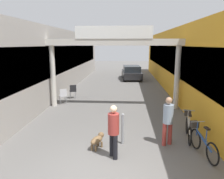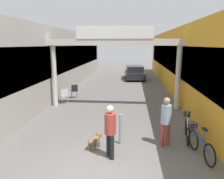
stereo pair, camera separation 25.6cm
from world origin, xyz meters
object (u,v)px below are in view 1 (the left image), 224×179
(pedestrian_with_dog, at_px, (114,128))
(parked_car_black, at_px, (132,73))
(dog_on_leash, at_px, (98,140))
(cafe_chair_black_farther, at_px, (73,90))
(pedestrian_companion, at_px, (168,118))
(cafe_chair_aluminium_nearer, at_px, (63,95))
(bicycle_silver_second, at_px, (188,127))
(bicycle_blue_nearest, at_px, (202,141))
(bollard_post_metal, at_px, (123,128))

(pedestrian_with_dog, height_order, parked_car_black, pedestrian_with_dog)
(dog_on_leash, bearing_deg, pedestrian_with_dog, -45.50)
(cafe_chair_black_farther, bearing_deg, pedestrian_companion, -52.54)
(pedestrian_companion, xyz_separation_m, cafe_chair_black_farther, (-4.81, 6.28, -0.43))
(pedestrian_with_dog, height_order, cafe_chair_aluminium_nearer, pedestrian_with_dog)
(bicycle_silver_second, height_order, parked_car_black, parked_car_black)
(bicycle_blue_nearest, height_order, cafe_chair_black_farther, bicycle_blue_nearest)
(bicycle_blue_nearest, height_order, parked_car_black, parked_car_black)
(parked_car_black, bearing_deg, pedestrian_with_dog, -93.18)
(cafe_chair_aluminium_nearer, distance_m, cafe_chair_black_farther, 1.35)
(pedestrian_with_dog, relative_size, dog_on_leash, 2.40)
(cafe_chair_black_farther, xyz_separation_m, parked_car_black, (3.89, 8.26, 0.10))
(pedestrian_companion, distance_m, bicycle_silver_second, 1.21)
(dog_on_leash, distance_m, cafe_chair_aluminium_nearer, 6.02)
(pedestrian_companion, relative_size, bicycle_blue_nearest, 1.01)
(pedestrian_with_dog, relative_size, bicycle_blue_nearest, 0.99)
(pedestrian_with_dog, relative_size, pedestrian_companion, 0.98)
(bicycle_silver_second, xyz_separation_m, bollard_post_metal, (-2.40, -0.65, 0.12))
(dog_on_leash, height_order, cafe_chair_black_farther, cafe_chair_black_farther)
(cafe_chair_aluminium_nearer, relative_size, parked_car_black, 0.22)
(bicycle_blue_nearest, relative_size, parked_car_black, 0.41)
(cafe_chair_aluminium_nearer, bearing_deg, dog_on_leash, -63.10)
(bicycle_blue_nearest, distance_m, parked_car_black, 15.26)
(bollard_post_metal, bearing_deg, dog_on_leash, -154.74)
(pedestrian_with_dog, distance_m, cafe_chair_black_farther, 7.88)
(pedestrian_companion, relative_size, bollard_post_metal, 1.53)
(bicycle_blue_nearest, xyz_separation_m, cafe_chair_aluminium_nearer, (-6.02, 5.56, 0.10))
(cafe_chair_black_farther, bearing_deg, bicycle_blue_nearest, -50.05)
(pedestrian_with_dog, height_order, bicycle_silver_second, pedestrian_with_dog)
(dog_on_leash, relative_size, bicycle_silver_second, 0.41)
(dog_on_leash, relative_size, bollard_post_metal, 0.63)
(pedestrian_companion, relative_size, cafe_chair_black_farther, 1.90)
(dog_on_leash, distance_m, bicycle_silver_second, 3.39)
(bollard_post_metal, bearing_deg, bicycle_blue_nearest, -13.34)
(cafe_chair_aluminium_nearer, xyz_separation_m, cafe_chair_black_farther, (0.26, 1.32, 0.00))
(pedestrian_companion, xyz_separation_m, cafe_chair_aluminium_nearer, (-5.07, 4.96, -0.43))
(bicycle_silver_second, xyz_separation_m, parked_car_black, (-1.80, 13.91, 0.21))
(pedestrian_companion, bearing_deg, parked_car_black, 93.62)
(cafe_chair_black_farther, relative_size, parked_car_black, 0.22)
(pedestrian_with_dog, bearing_deg, cafe_chair_black_farther, 112.64)
(cafe_chair_black_farther, bearing_deg, parked_car_black, 64.77)
(bicycle_silver_second, bearing_deg, cafe_chair_black_farther, 135.22)
(bicycle_silver_second, bearing_deg, parked_car_black, 97.37)
(bicycle_silver_second, bearing_deg, pedestrian_with_dog, -148.78)
(pedestrian_with_dog, xyz_separation_m, dog_on_leash, (-0.57, 0.58, -0.64))
(bicycle_blue_nearest, relative_size, cafe_chair_black_farther, 1.88)
(pedestrian_with_dog, xyz_separation_m, pedestrian_companion, (1.78, 0.98, 0.02))
(dog_on_leash, xyz_separation_m, parked_car_black, (1.43, 14.95, 0.34))
(pedestrian_with_dog, height_order, dog_on_leash, pedestrian_with_dog)
(bollard_post_metal, xyz_separation_m, cafe_chair_black_farther, (-3.29, 6.30, -0.02))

